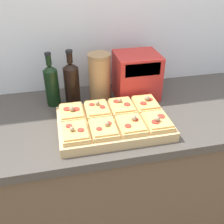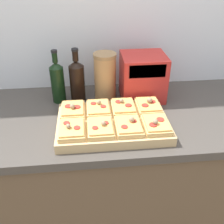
{
  "view_description": "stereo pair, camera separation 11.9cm",
  "coord_description": "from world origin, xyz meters",
  "px_view_note": "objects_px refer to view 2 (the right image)",
  "views": [
    {
      "loc": [
        -0.23,
        -0.75,
        1.62
      ],
      "look_at": [
        -0.01,
        0.23,
        0.99
      ],
      "focal_mm": 42.0,
      "sensor_mm": 36.0,
      "label": 1
    },
    {
      "loc": [
        -0.12,
        -0.77,
        1.62
      ],
      "look_at": [
        -0.01,
        0.23,
        0.99
      ],
      "focal_mm": 42.0,
      "sensor_mm": 36.0,
      "label": 2
    }
  ],
  "objects_px": {
    "grain_jar_tall": "(105,77)",
    "cutting_board": "(113,123)",
    "wine_bottle": "(77,80)",
    "toaster_oven": "(143,77)",
    "olive_oil_bottle": "(58,81)"
  },
  "relations": [
    {
      "from": "olive_oil_bottle",
      "to": "wine_bottle",
      "type": "distance_m",
      "value": 0.1
    },
    {
      "from": "olive_oil_bottle",
      "to": "grain_jar_tall",
      "type": "bearing_deg",
      "value": 0.0
    },
    {
      "from": "toaster_oven",
      "to": "olive_oil_bottle",
      "type": "bearing_deg",
      "value": 179.89
    },
    {
      "from": "grain_jar_tall",
      "to": "toaster_oven",
      "type": "height_order",
      "value": "grain_jar_tall"
    },
    {
      "from": "olive_oil_bottle",
      "to": "toaster_oven",
      "type": "xyz_separation_m",
      "value": [
        0.44,
        -0.0,
        0.01
      ]
    },
    {
      "from": "toaster_oven",
      "to": "cutting_board",
      "type": "bearing_deg",
      "value": -124.59
    },
    {
      "from": "grain_jar_tall",
      "to": "toaster_oven",
      "type": "distance_m",
      "value": 0.2
    },
    {
      "from": "grain_jar_tall",
      "to": "cutting_board",
      "type": "bearing_deg",
      "value": -87.56
    },
    {
      "from": "wine_bottle",
      "to": "toaster_oven",
      "type": "bearing_deg",
      "value": -0.14
    },
    {
      "from": "toaster_oven",
      "to": "grain_jar_tall",
      "type": "bearing_deg",
      "value": 179.75
    },
    {
      "from": "olive_oil_bottle",
      "to": "toaster_oven",
      "type": "height_order",
      "value": "olive_oil_bottle"
    },
    {
      "from": "wine_bottle",
      "to": "toaster_oven",
      "type": "relative_size",
      "value": 1.14
    },
    {
      "from": "cutting_board",
      "to": "wine_bottle",
      "type": "xyz_separation_m",
      "value": [
        -0.16,
        0.27,
        0.09
      ]
    },
    {
      "from": "olive_oil_bottle",
      "to": "wine_bottle",
      "type": "xyz_separation_m",
      "value": [
        0.1,
        0.0,
        0.0
      ]
    },
    {
      "from": "cutting_board",
      "to": "toaster_oven",
      "type": "relative_size",
      "value": 1.98
    }
  ]
}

